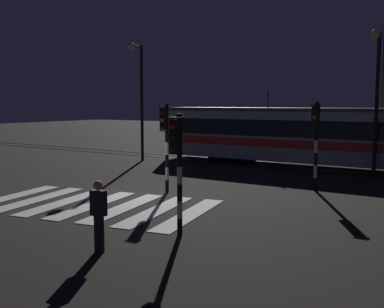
# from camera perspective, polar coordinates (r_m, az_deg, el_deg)

# --- Properties ---
(ground_plane) EXTENTS (120.00, 120.00, 0.00)m
(ground_plane) POSITION_cam_1_polar(r_m,az_deg,el_deg) (17.62, -7.96, -5.21)
(ground_plane) COLOR black
(rail_near) EXTENTS (80.00, 0.12, 0.03)m
(rail_near) POSITION_cam_1_polar(r_m,az_deg,el_deg) (26.54, 7.33, -1.30)
(rail_near) COLOR #59595E
(rail_near) RESTS_ON ground
(rail_far) EXTENTS (80.00, 0.12, 0.03)m
(rail_far) POSITION_cam_1_polar(r_m,az_deg,el_deg) (27.83, 8.61, -0.96)
(rail_far) COLOR #59595E
(rail_far) RESTS_ON ground
(crosswalk_zebra) EXTENTS (8.65, 6.01, 0.02)m
(crosswalk_zebra) POSITION_cam_1_polar(r_m,az_deg,el_deg) (16.35, -12.07, -6.16)
(crosswalk_zebra) COLOR silver
(crosswalk_zebra) RESTS_ON ground
(traffic_light_corner_near_right) EXTENTS (0.36, 0.42, 3.24)m
(traffic_light_corner_near_right) POSITION_cam_1_polar(r_m,az_deg,el_deg) (11.94, -1.80, -0.25)
(traffic_light_corner_near_right) COLOR black
(traffic_light_corner_near_right) RESTS_ON ground
(traffic_light_median_centre) EXTENTS (0.36, 0.42, 3.47)m
(traffic_light_median_centre) POSITION_cam_1_polar(r_m,az_deg,el_deg) (17.91, -3.31, 2.41)
(traffic_light_median_centre) COLOR black
(traffic_light_median_centre) RESTS_ON ground
(traffic_light_corner_far_right) EXTENTS (0.36, 0.42, 3.55)m
(traffic_light_corner_far_right) POSITION_cam_1_polar(r_m,az_deg,el_deg) (18.94, 15.06, 2.59)
(traffic_light_corner_far_right) COLOR black
(traffic_light_corner_far_right) RESTS_ON ground
(street_lamp_trackside_left) EXTENTS (0.44, 1.21, 7.01)m
(street_lamp_trackside_left) POSITION_cam_1_polar(r_m,az_deg,el_deg) (28.08, -6.57, 8.22)
(street_lamp_trackside_left) COLOR black
(street_lamp_trackside_left) RESTS_ON ground
(street_lamp_trackside_right) EXTENTS (0.44, 1.21, 6.79)m
(street_lamp_trackside_right) POSITION_cam_1_polar(r_m,az_deg,el_deg) (23.17, 21.84, 7.94)
(street_lamp_trackside_right) COLOR black
(street_lamp_trackside_right) RESTS_ON ground
(tram) EXTENTS (18.17, 2.58, 4.15)m
(tram) POSITION_cam_1_polar(r_m,az_deg,el_deg) (25.79, 14.78, 2.21)
(tram) COLOR #B2BCC1
(tram) RESTS_ON ground
(pedestrian_waiting_at_kerb) EXTENTS (0.36, 0.24, 1.71)m
(pedestrian_waiting_at_kerb) POSITION_cam_1_polar(r_m,az_deg,el_deg) (11.09, -11.46, -7.49)
(pedestrian_waiting_at_kerb) COLOR black
(pedestrian_waiting_at_kerb) RESTS_ON ground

